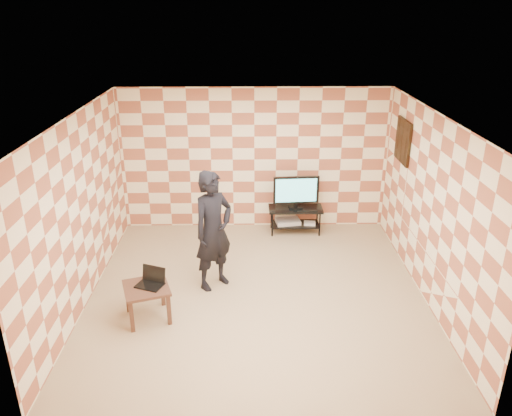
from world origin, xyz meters
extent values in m
plane|color=tan|center=(0.00, 0.00, 0.00)|extent=(5.00, 5.00, 0.00)
cube|color=#FFEFC2|center=(0.00, 2.50, 1.35)|extent=(5.00, 0.02, 2.70)
cube|color=#FFEFC2|center=(0.00, -2.50, 1.35)|extent=(5.00, 0.02, 2.70)
cube|color=#FFEFC2|center=(-2.50, 0.00, 1.35)|extent=(0.02, 5.00, 2.70)
cube|color=#FFEFC2|center=(2.50, 0.00, 1.35)|extent=(0.02, 5.00, 2.70)
cube|color=white|center=(0.00, 0.00, 2.70)|extent=(5.00, 5.00, 0.02)
cube|color=black|center=(2.47, 1.55, 1.95)|extent=(0.04, 0.72, 0.72)
cube|color=black|center=(2.47, 1.55, 1.95)|extent=(0.04, 0.03, 0.68)
cube|color=black|center=(2.47, 1.55, 1.95)|extent=(0.04, 0.68, 0.03)
cube|color=black|center=(0.77, 2.16, 0.48)|extent=(1.01, 0.46, 0.04)
cube|color=black|center=(0.77, 2.16, 0.16)|extent=(0.91, 0.40, 0.03)
cylinder|color=black|center=(0.33, 1.98, 0.25)|extent=(0.03, 0.03, 0.50)
cylinder|color=black|center=(0.33, 2.34, 0.25)|extent=(0.03, 0.03, 0.50)
cylinder|color=black|center=(1.22, 1.98, 0.25)|extent=(0.03, 0.03, 0.50)
cylinder|color=black|center=(1.22, 2.34, 0.25)|extent=(0.03, 0.03, 0.50)
cube|color=black|center=(0.77, 2.16, 0.51)|extent=(0.26, 0.18, 0.03)
cube|color=black|center=(0.77, 2.16, 0.56)|extent=(0.07, 0.05, 0.07)
cube|color=black|center=(0.77, 2.16, 0.86)|extent=(0.86, 0.12, 0.52)
cube|color=#50C2C5|center=(0.77, 2.13, 0.86)|extent=(0.76, 0.06, 0.45)
cube|color=#B7B7B9|center=(0.64, 2.19, 0.21)|extent=(0.49, 0.38, 0.08)
cube|color=silver|center=(1.05, 2.11, 0.20)|extent=(0.23, 0.18, 0.05)
cube|color=#3D2118|center=(-1.52, -0.61, 0.48)|extent=(0.75, 0.75, 0.04)
cube|color=#3D2118|center=(-1.68, -0.93, 0.23)|extent=(0.07, 0.07, 0.46)
cube|color=#3D2118|center=(-1.84, -0.46, 0.23)|extent=(0.07, 0.07, 0.46)
cube|color=#3D2118|center=(-1.21, -0.77, 0.23)|extent=(0.07, 0.07, 0.46)
cube|color=#3D2118|center=(-1.37, -0.30, 0.23)|extent=(0.07, 0.07, 0.46)
cube|color=black|center=(-1.48, -0.59, 0.51)|extent=(0.42, 0.36, 0.02)
cube|color=black|center=(-1.43, -0.48, 0.62)|extent=(0.35, 0.19, 0.23)
imported|color=black|center=(-0.64, 0.25, 0.93)|extent=(0.80, 0.79, 1.86)
camera|label=1|loc=(-0.12, -6.51, 4.11)|focal=35.00mm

